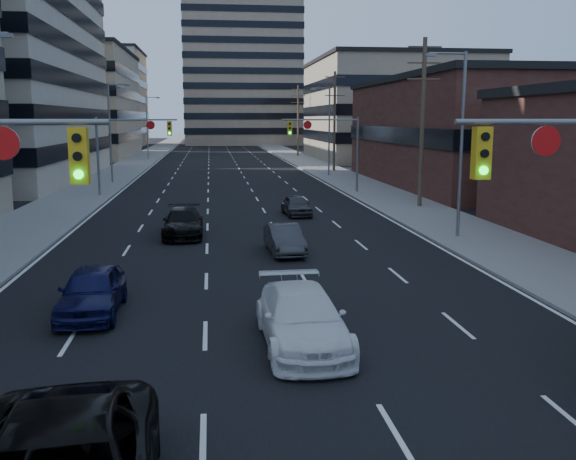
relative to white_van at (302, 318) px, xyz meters
The scene contains 23 objects.
road_surface 119.09m from the white_van, 90.35° to the left, with size 18.00×300.00×0.02m, color black.
sidewalk_left 119.72m from the white_van, 95.86° to the left, with size 5.00×300.00×0.15m, color slate.
sidewalk_right 119.58m from the white_van, 84.83° to the left, with size 5.00×300.00×0.15m, color slate.
office_left_far 92.74m from the white_van, 105.51° to the left, with size 20.00×30.00×16.00m, color gray.
storefront_right_mid 45.65m from the white_van, 59.23° to the left, with size 20.00×30.00×9.00m, color #472119.
office_right_far 81.06m from the white_van, 72.52° to the left, with size 22.00×28.00×14.00m, color gray.
apartment_tower 142.03m from the white_van, 87.83° to the left, with size 26.00×26.00×58.00m, color gray.
bg_block_left 132.57m from the white_van, 102.54° to the left, with size 24.00×24.00×20.00m, color #ADA089.
bg_block_right 123.24m from the white_van, 75.28° to the left, with size 22.00×22.00×12.00m, color gray.
signal_far_left 35.28m from the white_van, 103.85° to the left, with size 6.09×0.33×6.00m.
signal_far_right 34.97m from the white_van, 78.46° to the left, with size 6.09×0.33×6.00m.
utility_pole_block 28.04m from the white_van, 65.42° to the left, with size 2.20×0.28×11.00m.
utility_pole_midblock 56.49m from the white_van, 78.23° to the left, with size 2.20×0.28×11.00m.
utility_pole_distant 86.01m from the white_van, 82.32° to the left, with size 2.20×0.28×11.00m.
streetlight_left_mid 45.66m from the white_van, 104.09° to the left, with size 2.03×0.22×9.00m.
streetlight_left_far 79.97m from the white_van, 97.96° to the left, with size 2.03×0.22×9.00m.
streetlight_right_near 17.59m from the white_van, 55.69° to the left, with size 2.03×0.22×9.00m.
streetlight_right_far 50.21m from the white_van, 78.92° to the left, with size 2.03×0.22×9.00m.
white_van is the anchor object (origin of this frame).
sedan_blue 6.86m from the white_van, 149.74° to the left, with size 1.73×4.31×1.47m, color #0E103A.
sedan_grey_center 11.70m from the white_van, 85.70° to the left, with size 1.35×3.87×1.27m, color #343437.
sedan_black_far 16.79m from the white_van, 102.79° to the left, with size 1.97×4.86×1.41m, color black.
sedan_grey_right 23.00m from the white_van, 82.77° to the left, with size 1.49×3.69×1.26m, color #39383B.
Camera 1 is at (-1.56, -4.95, 5.86)m, focal length 40.00 mm.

